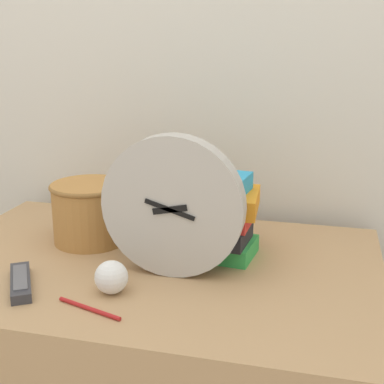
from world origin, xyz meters
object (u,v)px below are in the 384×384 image
Objects in this scene: basket at (90,210)px; book_stack at (207,212)px; tv_remote at (21,282)px; pen at (89,308)px; crumpled_paper_ball at (111,277)px; desk_clock at (173,207)px.

book_stack is at bearing -1.77° from basket.
basket is (-0.29, 0.01, -0.02)m from book_stack.
tv_remote is 0.18m from pen.
basket is 0.28m from tv_remote.
book_stack is at bearing 60.15° from crumpled_paper_ball.
basket is at bearing 178.23° from book_stack.
desk_clock reaches higher than crumpled_paper_ball.
tv_remote is 2.35× the size of crumpled_paper_ball.
tv_remote is (-0.28, -0.14, -0.14)m from desk_clock.
book_stack is 0.42m from tv_remote.
pen is (0.17, -0.05, -0.01)m from tv_remote.
crumpled_paper_ball is (-0.14, -0.24, -0.07)m from book_stack.
book_stack is 1.54× the size of tv_remote.
book_stack reaches higher than pen.
desk_clock is 2.12× the size of pen.
desk_clock is 0.14m from book_stack.
tv_remote is 1.10× the size of pen.
book_stack is 3.61× the size of crumpled_paper_ball.
crumpled_paper_ball reaches higher than pen.
desk_clock reaches higher than basket.
desk_clock is 0.26m from pen.
desk_clock is 4.53× the size of crumpled_paper_ball.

